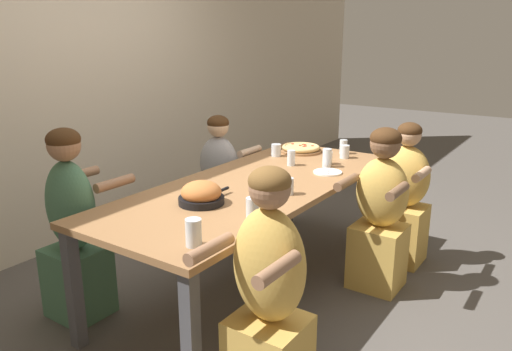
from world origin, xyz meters
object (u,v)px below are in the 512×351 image
(diner_far_left, at_px, (74,232))
(diner_far_midright, at_px, (220,185))
(pizza_board_main, at_px, (301,149))
(skillet_bowl, at_px, (201,194))
(drinking_glass_g, at_px, (345,152))
(drinking_glass_e, at_px, (288,187))
(diner_near_midright, at_px, (380,216))
(diner_near_left, at_px, (268,303))
(drinking_glass_b, at_px, (194,234))
(drinking_glass_d, at_px, (276,151))
(empty_plate_b, at_px, (328,172))
(drinking_glass_h, at_px, (327,159))
(drinking_glass_i, at_px, (343,148))
(drinking_glass_c, at_px, (291,159))
(diner_near_right, at_px, (404,201))
(cocktail_glass_blue, at_px, (328,159))
(drinking_glass_f, at_px, (253,210))
(empty_plate_a, at_px, (268,177))
(drinking_glass_a, at_px, (277,179))

(diner_far_left, distance_m, diner_far_midright, 1.44)
(pizza_board_main, xyz_separation_m, skillet_bowl, (-1.50, -0.17, 0.03))
(drinking_glass_g, bearing_deg, drinking_glass_e, -174.27)
(diner_near_midright, relative_size, diner_near_left, 0.96)
(drinking_glass_b, relative_size, drinking_glass_d, 1.34)
(empty_plate_b, relative_size, diner_far_left, 0.17)
(drinking_glass_h, distance_m, drinking_glass_i, 0.47)
(diner_near_midright, distance_m, diner_near_left, 1.41)
(drinking_glass_c, height_order, diner_near_right, diner_near_right)
(drinking_glass_g, distance_m, drinking_glass_i, 0.15)
(skillet_bowl, height_order, diner_near_right, diner_near_right)
(empty_plate_b, relative_size, diner_near_right, 0.19)
(diner_far_midright, bearing_deg, cocktail_glass_blue, 13.88)
(drinking_glass_e, xyz_separation_m, drinking_glass_g, (1.06, 0.11, -0.00))
(skillet_bowl, height_order, drinking_glass_c, skillet_bowl)
(drinking_glass_e, height_order, drinking_glass_f, drinking_glass_f)
(drinking_glass_c, bearing_deg, diner_far_midright, 92.31)
(diner_far_midright, bearing_deg, pizza_board_main, 42.17)
(empty_plate_a, xyz_separation_m, drinking_glass_g, (0.84, -0.19, 0.04))
(empty_plate_a, relative_size, drinking_glass_g, 1.74)
(diner_near_left, bearing_deg, drinking_glass_f, -46.80)
(drinking_glass_f, relative_size, diner_far_midright, 0.12)
(drinking_glass_h, bearing_deg, drinking_glass_c, 114.44)
(drinking_glass_h, relative_size, diner_near_right, 0.13)
(empty_plate_b, height_order, diner_near_right, diner_near_right)
(drinking_glass_a, relative_size, diner_far_left, 0.09)
(drinking_glass_a, relative_size, drinking_glass_e, 1.07)
(pizza_board_main, relative_size, diner_near_right, 0.32)
(drinking_glass_i, bearing_deg, diner_far_midright, 125.66)
(pizza_board_main, distance_m, diner_near_left, 2.13)
(drinking_glass_a, bearing_deg, drinking_glass_i, 1.78)
(empty_plate_a, height_order, diner_near_left, diner_near_left)
(drinking_glass_d, bearing_deg, empty_plate_b, -111.15)
(pizza_board_main, relative_size, drinking_glass_h, 2.50)
(drinking_glass_a, height_order, diner_near_midright, diner_near_midright)
(diner_near_right, relative_size, diner_far_left, 0.91)
(drinking_glass_c, xyz_separation_m, diner_near_right, (0.44, -0.75, -0.31))
(empty_plate_a, bearing_deg, diner_near_right, -40.21)
(pizza_board_main, bearing_deg, diner_far_left, 164.88)
(diner_far_left, relative_size, diner_far_midright, 1.11)
(diner_near_right, xyz_separation_m, diner_near_midright, (-0.50, 0.00, 0.03))
(skillet_bowl, xyz_separation_m, drinking_glass_d, (1.25, 0.26, -0.01))
(skillet_bowl, relative_size, empty_plate_b, 1.92)
(cocktail_glass_blue, relative_size, diner_near_midright, 0.11)
(empty_plate_b, height_order, drinking_glass_e, drinking_glass_e)
(drinking_glass_i, relative_size, diner_near_left, 0.10)
(skillet_bowl, distance_m, drinking_glass_b, 0.61)
(drinking_glass_d, distance_m, diner_near_left, 1.95)
(pizza_board_main, distance_m, empty_plate_b, 0.68)
(drinking_glass_g, bearing_deg, empty_plate_a, 166.95)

